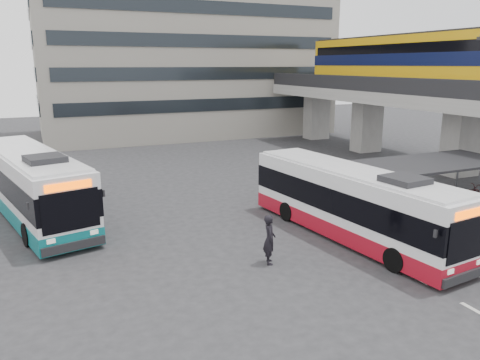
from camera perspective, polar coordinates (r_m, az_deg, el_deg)
name	(u,v)px	position (r m, az deg, el deg)	size (l,w,h in m)	color
ground	(309,256)	(19.14, 8.39, -9.19)	(120.00, 120.00, 0.00)	#28282B
viaduct	(410,81)	(38.66, 20.02, 11.29)	(8.00, 32.00, 9.68)	gray
bike_shelter	(419,182)	(26.04, 21.00, -0.21)	(10.00, 4.00, 2.54)	#595B60
office_block	(182,16)	(53.38, -7.11, 19.25)	(30.00, 15.00, 25.00)	gray
road_markings	(412,275)	(18.44, 20.19, -10.85)	(0.15, 7.60, 0.01)	beige
bus_main	(351,203)	(21.08, 13.37, -2.77)	(3.72, 11.46, 3.33)	white
bus_teal	(32,185)	(25.28, -24.06, -0.55)	(5.37, 12.47, 3.61)	white
pedestrian	(269,239)	(18.02, 3.61, -7.22)	(0.71, 0.47, 1.95)	black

